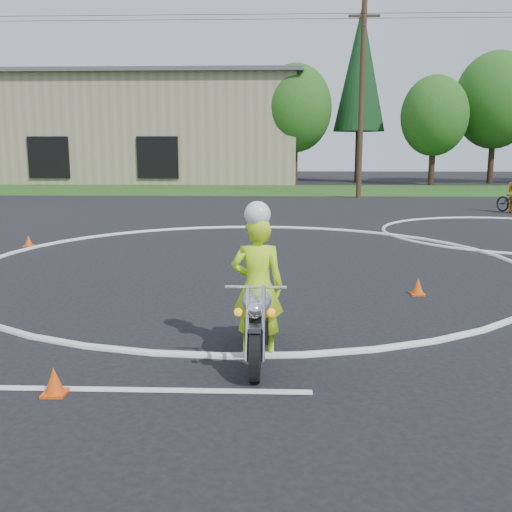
{
  "coord_description": "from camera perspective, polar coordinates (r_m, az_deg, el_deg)",
  "views": [
    {
      "loc": [
        0.6,
        -9.68,
        2.53
      ],
      "look_at": [
        0.33,
        -2.0,
        1.1
      ],
      "focal_mm": 40.0,
      "sensor_mm": 36.0,
      "label": 1
    }
  ],
  "objects": [
    {
      "name": "ground",
      "position": [
        10.03,
        -1.49,
        -4.08
      ],
      "size": [
        120.0,
        120.0,
        0.0
      ],
      "primitive_type": "plane",
      "color": "black",
      "rests_on": "ground"
    },
    {
      "name": "grass_strip",
      "position": [
        36.77,
        1.08,
        6.63
      ],
      "size": [
        120.0,
        10.0,
        0.02
      ],
      "primitive_type": "cube",
      "color": "#1E4714",
      "rests_on": "ground"
    },
    {
      "name": "course_markings",
      "position": [
        14.35,
        8.26,
        0.31
      ],
      "size": [
        19.05,
        19.05,
        0.12
      ],
      "color": "silver",
      "rests_on": "ground"
    },
    {
      "name": "primary_motorcycle",
      "position": [
        6.95,
        0.14,
        -6.39
      ],
      "size": [
        0.7,
        1.99,
        1.04
      ],
      "rotation": [
        0.0,
        0.0,
        -0.0
      ],
      "color": "black",
      "rests_on": "ground"
    },
    {
      "name": "rider_primary_grp",
      "position": [
        6.97,
        0.15,
        -2.69
      ],
      "size": [
        0.64,
        0.42,
        1.94
      ],
      "rotation": [
        0.0,
        0.0,
        -0.0
      ],
      "color": "#BCF319",
      "rests_on": "ground"
    },
    {
      "name": "traffic_cones",
      "position": [
        13.03,
        13.33,
        -0.33
      ],
      "size": [
        18.01,
        12.47,
        0.3
      ],
      "color": "#E94B0C",
      "rests_on": "ground"
    },
    {
      "name": "warehouse",
      "position": [
        53.07,
        -18.92,
        11.76
      ],
      "size": [
        41.0,
        17.0,
        8.3
      ],
      "color": "tan",
      "rests_on": "ground"
    },
    {
      "name": "treeline",
      "position": [
        46.68,
        20.41,
        14.94
      ],
      "size": [
        38.2,
        8.1,
        14.52
      ],
      "color": "#382619",
      "rests_on": "ground"
    },
    {
      "name": "utility_poles",
      "position": [
        31.11,
        10.51,
        15.3
      ],
      "size": [
        41.6,
        1.12,
        10.0
      ],
      "color": "#473321",
      "rests_on": "ground"
    }
  ]
}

